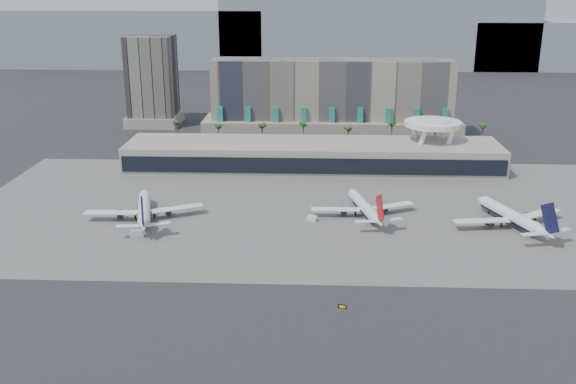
{
  "coord_description": "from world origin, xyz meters",
  "views": [
    {
      "loc": [
        0.56,
        -174.94,
        82.63
      ],
      "look_at": [
        -8.36,
        40.0,
        11.26
      ],
      "focal_mm": 40.0,
      "sensor_mm": 36.0,
      "label": 1
    }
  ],
  "objects_px": {
    "airliner_left": "(144,209)",
    "service_vehicle_a": "(137,234)",
    "taxiway_sign": "(342,306)",
    "airliner_right": "(512,216)",
    "airliner_centre": "(365,207)",
    "service_vehicle_b": "(312,218)"
  },
  "relations": [
    {
      "from": "service_vehicle_a",
      "to": "taxiway_sign",
      "type": "xyz_separation_m",
      "value": [
        67.38,
        -46.87,
        -0.58
      ]
    },
    {
      "from": "service_vehicle_a",
      "to": "service_vehicle_b",
      "type": "distance_m",
      "value": 61.73
    },
    {
      "from": "airliner_left",
      "to": "taxiway_sign",
      "type": "relative_size",
      "value": 19.17
    },
    {
      "from": "airliner_left",
      "to": "service_vehicle_a",
      "type": "distance_m",
      "value": 16.86
    },
    {
      "from": "airliner_right",
      "to": "taxiway_sign",
      "type": "bearing_deg",
      "value": -155.01
    },
    {
      "from": "airliner_centre",
      "to": "airliner_left",
      "type": "bearing_deg",
      "value": 172.16
    },
    {
      "from": "service_vehicle_b",
      "to": "airliner_centre",
      "type": "bearing_deg",
      "value": 41.72
    },
    {
      "from": "airliner_left",
      "to": "taxiway_sign",
      "type": "xyz_separation_m",
      "value": [
        68.97,
        -63.43,
        -3.34
      ]
    },
    {
      "from": "airliner_left",
      "to": "service_vehicle_a",
      "type": "relative_size",
      "value": 9.78
    },
    {
      "from": "airliner_left",
      "to": "service_vehicle_a",
      "type": "bearing_deg",
      "value": -98.35
    },
    {
      "from": "airliner_right",
      "to": "taxiway_sign",
      "type": "xyz_separation_m",
      "value": [
        -61.78,
        -61.75,
        -3.37
      ]
    },
    {
      "from": "airliner_right",
      "to": "service_vehicle_a",
      "type": "relative_size",
      "value": 9.59
    },
    {
      "from": "airliner_centre",
      "to": "taxiway_sign",
      "type": "bearing_deg",
      "value": -111.69
    },
    {
      "from": "airliner_right",
      "to": "airliner_left",
      "type": "bearing_deg",
      "value": 159.27
    },
    {
      "from": "airliner_right",
      "to": "service_vehicle_b",
      "type": "bearing_deg",
      "value": 157.69
    },
    {
      "from": "airliner_right",
      "to": "service_vehicle_b",
      "type": "distance_m",
      "value": 70.14
    },
    {
      "from": "airliner_left",
      "to": "airliner_centre",
      "type": "height_order",
      "value": "airliner_left"
    },
    {
      "from": "taxiway_sign",
      "to": "airliner_right",
      "type": "bearing_deg",
      "value": 61.07
    },
    {
      "from": "service_vehicle_a",
      "to": "service_vehicle_b",
      "type": "xyz_separation_m",
      "value": [
        59.14,
        17.7,
        -0.19
      ]
    },
    {
      "from": "taxiway_sign",
      "to": "airliner_left",
      "type": "bearing_deg",
      "value": 153.48
    },
    {
      "from": "airliner_centre",
      "to": "service_vehicle_a",
      "type": "bearing_deg",
      "value": -176.11
    },
    {
      "from": "airliner_left",
      "to": "airliner_right",
      "type": "distance_m",
      "value": 130.76
    }
  ]
}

